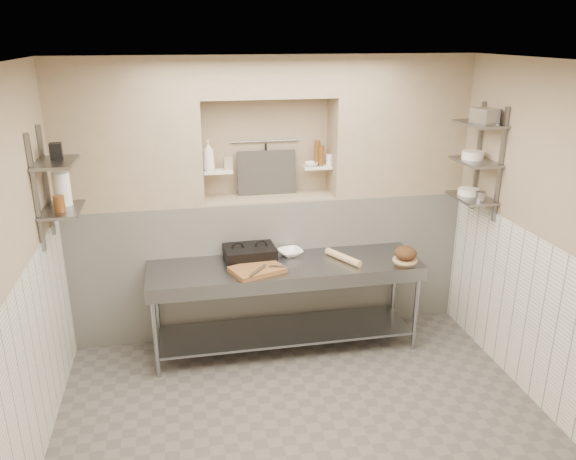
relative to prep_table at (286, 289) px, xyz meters
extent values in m
cube|color=#5C5651|center=(-0.06, -1.18, -0.69)|extent=(4.00, 3.90, 0.10)
cube|color=silver|center=(-0.06, -1.18, 2.21)|extent=(4.00, 3.90, 0.10)
cube|color=tan|center=(-2.11, -1.18, 0.76)|extent=(0.10, 3.90, 2.80)
cube|color=tan|center=(1.99, -1.18, 0.76)|extent=(0.10, 3.90, 2.80)
cube|color=tan|center=(-0.06, 0.82, 0.76)|extent=(4.00, 0.10, 2.80)
cube|color=tan|center=(-0.06, -3.18, 0.76)|extent=(4.00, 0.10, 2.80)
cube|color=white|center=(-0.06, 0.57, 0.06)|extent=(4.00, 0.40, 1.40)
cube|color=tan|center=(-0.06, 0.57, 0.77)|extent=(1.30, 0.40, 0.02)
cube|color=tan|center=(-1.39, 0.57, 1.46)|extent=(1.35, 0.40, 1.40)
cube|color=tan|center=(1.26, 0.57, 1.46)|extent=(1.35, 0.40, 1.40)
cube|color=tan|center=(-0.06, 0.57, 1.96)|extent=(1.30, 0.40, 0.40)
cube|color=white|center=(-2.05, -1.18, 0.06)|extent=(0.02, 3.90, 1.40)
cube|color=white|center=(1.93, -1.18, 0.06)|extent=(0.02, 3.90, 1.40)
cube|color=white|center=(-0.56, 0.57, 1.06)|extent=(0.28, 0.16, 0.02)
cube|color=white|center=(0.44, 0.57, 1.06)|extent=(0.28, 0.16, 0.02)
cylinder|color=gray|center=(-0.06, 0.74, 1.31)|extent=(0.70, 0.02, 0.02)
cylinder|color=black|center=(-0.06, 0.72, 1.14)|extent=(0.02, 0.02, 0.30)
cube|color=#383330|center=(-0.06, 0.67, 1.00)|extent=(0.60, 0.08, 0.45)
cube|color=slate|center=(-2.04, 0.07, 1.16)|extent=(0.03, 0.03, 0.95)
cube|color=slate|center=(-2.04, -0.33, 1.16)|extent=(0.03, 0.03, 0.95)
cube|color=slate|center=(-1.90, -0.13, 0.96)|extent=(0.30, 0.50, 0.02)
cube|color=slate|center=(-1.90, -0.13, 1.36)|extent=(0.30, 0.50, 0.03)
cube|color=slate|center=(1.91, 0.07, 1.21)|extent=(0.03, 0.03, 1.05)
cube|color=slate|center=(1.91, -0.33, 1.21)|extent=(0.03, 0.03, 1.05)
cube|color=slate|center=(1.78, -0.13, 0.86)|extent=(0.30, 0.50, 0.02)
cube|color=slate|center=(1.78, -0.13, 1.21)|extent=(0.30, 0.50, 0.02)
cube|color=slate|center=(1.78, -0.13, 1.56)|extent=(0.30, 0.50, 0.03)
cube|color=gray|center=(0.00, 0.02, 0.24)|extent=(2.60, 0.70, 0.04)
cube|color=gray|center=(0.00, 0.02, -0.46)|extent=(2.45, 0.60, 0.03)
cube|color=gray|center=(0.00, -0.31, 0.18)|extent=(2.60, 0.02, 0.12)
cylinder|color=gray|center=(-1.24, -0.27, -0.21)|extent=(0.04, 0.04, 0.86)
cylinder|color=gray|center=(-1.24, 0.31, -0.21)|extent=(0.04, 0.04, 0.86)
cylinder|color=gray|center=(1.24, -0.27, -0.21)|extent=(0.04, 0.04, 0.86)
cylinder|color=gray|center=(1.24, 0.31, -0.21)|extent=(0.04, 0.04, 0.86)
cube|color=black|center=(-0.32, 0.19, 0.30)|extent=(0.50, 0.38, 0.09)
cube|color=black|center=(-0.32, 0.19, 0.37)|extent=(0.50, 0.38, 0.04)
cube|color=brown|center=(-0.29, -0.11, 0.28)|extent=(0.55, 0.46, 0.04)
cube|color=gray|center=(-0.05, -0.15, 0.31)|extent=(0.27, 0.09, 0.01)
cylinder|color=gray|center=(-0.30, -0.21, 0.31)|extent=(0.18, 0.23, 0.02)
imported|color=white|center=(0.09, 0.23, 0.29)|extent=(0.28, 0.28, 0.06)
cylinder|color=#DEBE83|center=(0.56, -0.01, 0.29)|extent=(0.27, 0.43, 0.07)
cylinder|color=#DEBE83|center=(1.15, -0.12, 0.26)|extent=(0.24, 0.24, 0.01)
ellipsoid|color=#4C2D19|center=(1.15, -0.12, 0.34)|extent=(0.22, 0.22, 0.13)
imported|color=white|center=(-0.65, 0.56, 1.22)|extent=(0.14, 0.14, 0.30)
cube|color=tan|center=(-0.46, 0.59, 1.13)|extent=(0.08, 0.08, 0.12)
imported|color=white|center=(0.37, 0.55, 1.09)|extent=(0.16, 0.16, 0.04)
cylinder|color=#5F3514|center=(0.47, 0.56, 1.17)|extent=(0.06, 0.06, 0.21)
cylinder|color=#5F3514|center=(0.44, 0.60, 1.20)|extent=(0.06, 0.06, 0.25)
cylinder|color=white|center=(0.56, 0.58, 1.13)|extent=(0.06, 0.06, 0.11)
cylinder|color=white|center=(-1.90, -0.03, 1.11)|extent=(0.14, 0.14, 0.28)
cylinder|color=#5F3514|center=(-1.90, -0.21, 1.04)|extent=(0.09, 0.09, 0.13)
cube|color=black|center=(-1.90, -0.06, 1.44)|extent=(0.10, 0.10, 0.13)
cylinder|color=white|center=(1.78, -0.07, 0.90)|extent=(0.20, 0.20, 0.06)
cylinder|color=gray|center=(1.78, -0.29, 0.92)|extent=(0.09, 0.09, 0.09)
cylinder|color=white|center=(1.78, -0.07, 1.26)|extent=(0.20, 0.20, 0.07)
cube|color=gray|center=(1.78, -0.21, 1.64)|extent=(0.22, 0.25, 0.14)
camera|label=1|loc=(-0.92, -4.83, 2.34)|focal=35.00mm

